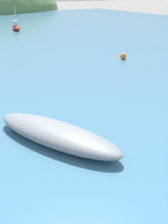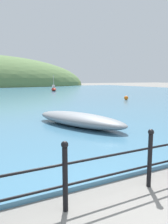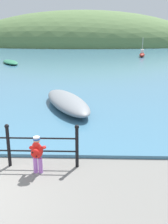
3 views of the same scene
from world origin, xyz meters
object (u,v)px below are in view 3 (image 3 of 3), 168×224
(child_in_coat, at_px, (37,152))
(boat_red_dinghy, at_px, (67,102))
(boat_twin_mast, at_px, (142,54))
(boat_mid_harbor, at_px, (10,62))

(child_in_coat, relative_size, boat_red_dinghy, 0.20)
(child_in_coat, height_order, boat_twin_mast, boat_twin_mast)
(boat_mid_harbor, xyz_separation_m, boat_red_dinghy, (8.19, -18.14, 0.11))
(child_in_coat, xyz_separation_m, boat_twin_mast, (8.71, 33.48, -0.15))
(child_in_coat, bearing_deg, boat_mid_harbor, 108.38)
(child_in_coat, bearing_deg, boat_red_dinghy, 87.91)
(boat_twin_mast, bearing_deg, boat_mid_harbor, -150.41)
(boat_red_dinghy, bearing_deg, boat_twin_mast, 72.90)
(boat_twin_mast, bearing_deg, boat_red_dinghy, -107.10)
(child_in_coat, xyz_separation_m, boat_mid_harbor, (-7.98, 24.01, -0.32))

